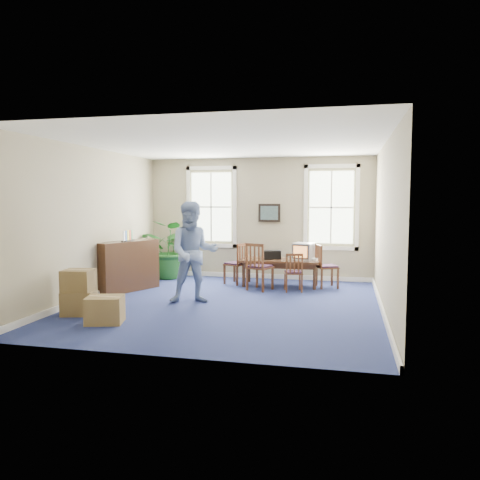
% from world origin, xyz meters
% --- Properties ---
extents(floor, '(6.50, 6.50, 0.00)m').
position_xyz_m(floor, '(0.00, 0.00, 0.00)').
color(floor, navy).
rests_on(floor, ground).
extents(ceiling, '(6.50, 6.50, 0.00)m').
position_xyz_m(ceiling, '(0.00, 0.00, 3.20)').
color(ceiling, white).
rests_on(ceiling, ground).
extents(wall_back, '(6.50, 0.00, 6.50)m').
position_xyz_m(wall_back, '(0.00, 3.25, 1.60)').
color(wall_back, tan).
rests_on(wall_back, ground).
extents(wall_front, '(6.50, 0.00, 6.50)m').
position_xyz_m(wall_front, '(0.00, -3.25, 1.60)').
color(wall_front, tan).
rests_on(wall_front, ground).
extents(wall_left, '(0.00, 6.50, 6.50)m').
position_xyz_m(wall_left, '(-3.00, 0.00, 1.60)').
color(wall_left, tan).
rests_on(wall_left, ground).
extents(wall_right, '(0.00, 6.50, 6.50)m').
position_xyz_m(wall_right, '(3.00, 0.00, 1.60)').
color(wall_right, tan).
rests_on(wall_right, ground).
extents(baseboard_back, '(6.00, 0.04, 0.12)m').
position_xyz_m(baseboard_back, '(0.00, 3.22, 0.06)').
color(baseboard_back, white).
rests_on(baseboard_back, ground).
extents(baseboard_left, '(0.04, 6.50, 0.12)m').
position_xyz_m(baseboard_left, '(-2.97, 0.00, 0.06)').
color(baseboard_left, white).
rests_on(baseboard_left, ground).
extents(baseboard_right, '(0.04, 6.50, 0.12)m').
position_xyz_m(baseboard_right, '(2.97, 0.00, 0.06)').
color(baseboard_right, white).
rests_on(baseboard_right, ground).
extents(window_left, '(1.40, 0.12, 2.20)m').
position_xyz_m(window_left, '(-1.30, 3.23, 1.90)').
color(window_left, white).
rests_on(window_left, ground).
extents(window_right, '(1.40, 0.12, 2.20)m').
position_xyz_m(window_right, '(1.90, 3.23, 1.90)').
color(window_right, white).
rests_on(window_right, ground).
extents(wall_picture, '(0.58, 0.06, 0.48)m').
position_xyz_m(wall_picture, '(0.30, 3.20, 1.75)').
color(wall_picture, black).
rests_on(wall_picture, ground).
extents(conference_table, '(1.90, 0.88, 0.65)m').
position_xyz_m(conference_table, '(0.73, 2.25, 0.32)').
color(conference_table, '#472A18').
rests_on(conference_table, ground).
extents(crt_tv, '(0.57, 0.60, 0.41)m').
position_xyz_m(crt_tv, '(1.30, 2.29, 0.85)').
color(crt_tv, '#B7B7BC').
rests_on(crt_tv, conference_table).
extents(game_console, '(0.21, 0.24, 0.05)m').
position_xyz_m(game_console, '(1.55, 2.25, 0.67)').
color(game_console, white).
rests_on(game_console, conference_table).
extents(equipment_bag, '(0.47, 0.38, 0.21)m').
position_xyz_m(equipment_bag, '(0.52, 2.29, 0.75)').
color(equipment_bag, black).
rests_on(equipment_bag, conference_table).
extents(chair_near_left, '(0.64, 0.64, 1.11)m').
position_xyz_m(chair_near_left, '(0.35, 1.60, 0.55)').
color(chair_near_left, brown).
rests_on(chair_near_left, ground).
extents(chair_near_right, '(0.48, 0.48, 0.90)m').
position_xyz_m(chair_near_right, '(1.12, 1.60, 0.45)').
color(chair_near_right, brown).
rests_on(chair_near_right, ground).
extents(chair_end_left, '(0.61, 0.61, 1.03)m').
position_xyz_m(chair_end_left, '(-0.39, 2.25, 0.51)').
color(chair_end_left, brown).
rests_on(chair_end_left, ground).
extents(chair_end_right, '(0.60, 0.60, 1.03)m').
position_xyz_m(chair_end_right, '(1.86, 2.25, 0.52)').
color(chair_end_right, brown).
rests_on(chair_end_right, ground).
extents(man, '(1.20, 1.06, 2.07)m').
position_xyz_m(man, '(-0.73, -0.01, 1.03)').
color(man, '#849CCC').
rests_on(man, ground).
extents(credenza, '(1.05, 1.58, 1.21)m').
position_xyz_m(credenza, '(-2.61, 0.84, 0.60)').
color(credenza, '#472A18').
rests_on(credenza, ground).
extents(brochure_rack, '(0.11, 0.60, 0.26)m').
position_xyz_m(brochure_rack, '(-2.59, 0.84, 1.34)').
color(brochure_rack, '#99999E').
rests_on(brochure_rack, credenza).
extents(potted_plant, '(1.62, 1.48, 1.55)m').
position_xyz_m(potted_plant, '(-2.29, 2.66, 0.78)').
color(potted_plant, '#1C541D').
rests_on(potted_plant, ground).
extents(cardboard_boxes, '(1.83, 1.83, 0.87)m').
position_xyz_m(cardboard_boxes, '(-2.25, -1.32, 0.44)').
color(cardboard_boxes, olive).
rests_on(cardboard_boxes, ground).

